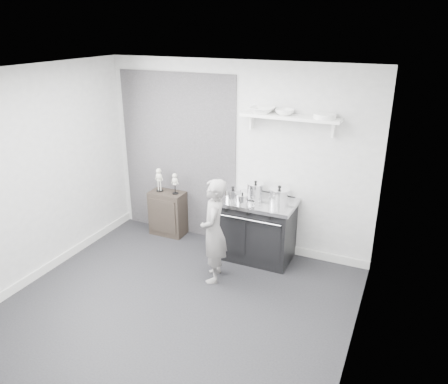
{
  "coord_description": "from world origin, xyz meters",
  "views": [
    {
      "loc": [
        2.31,
        -3.75,
        3.16
      ],
      "look_at": [
        0.19,
        0.95,
        1.15
      ],
      "focal_mm": 35.0,
      "sensor_mm": 36.0,
      "label": 1
    }
  ],
  "objects": [
    {
      "name": "room_shell",
      "position": [
        -0.09,
        0.15,
        1.64
      ],
      "size": [
        4.02,
        3.62,
        2.71
      ],
      "color": "#B0B0AE",
      "rests_on": "ground"
    },
    {
      "name": "stove",
      "position": [
        0.44,
        1.48,
        0.44
      ],
      "size": [
        1.1,
        0.68,
        0.88
      ],
      "color": "black",
      "rests_on": "ground"
    },
    {
      "name": "plate_stack",
      "position": [
        1.24,
        1.67,
        2.07
      ],
      "size": [
        0.28,
        0.28,
        0.06
      ],
      "primitive_type": "cylinder",
      "color": "white",
      "rests_on": "wall_shelf"
    },
    {
      "name": "pot_front_left",
      "position": [
        0.14,
        1.36,
        0.96
      ],
      "size": [
        0.31,
        0.23,
        0.19
      ],
      "color": "white",
      "rests_on": "stove"
    },
    {
      "name": "child",
      "position": [
        0.16,
        0.72,
        0.69
      ],
      "size": [
        0.47,
        0.58,
        1.38
      ],
      "primitive_type": "imported",
      "rotation": [
        0.0,
        0.0,
        -1.25
      ],
      "color": "gray",
      "rests_on": "ground"
    },
    {
      "name": "side_cabinet",
      "position": [
        -1.07,
        1.61,
        0.35
      ],
      "size": [
        0.54,
        0.32,
        0.7
      ],
      "primitive_type": "cube",
      "color": "black",
      "rests_on": "ground"
    },
    {
      "name": "pot_back_left",
      "position": [
        0.38,
        1.62,
        0.97
      ],
      "size": [
        0.32,
        0.24,
        0.23
      ],
      "color": "white",
      "rests_on": "stove"
    },
    {
      "name": "bowl_small",
      "position": [
        0.73,
        1.67,
        2.08
      ],
      "size": [
        0.24,
        0.24,
        0.07
      ],
      "primitive_type": "imported",
      "color": "white",
      "rests_on": "wall_shelf"
    },
    {
      "name": "wall_shelf",
      "position": [
        0.8,
        1.68,
        2.01
      ],
      "size": [
        1.3,
        0.26,
        0.24
      ],
      "color": "white",
      "rests_on": "room_shell"
    },
    {
      "name": "pot_front_center",
      "position": [
        0.31,
        1.3,
        0.94
      ],
      "size": [
        0.25,
        0.17,
        0.15
      ],
      "color": "white",
      "rests_on": "stove"
    },
    {
      "name": "ground",
      "position": [
        0.0,
        0.0,
        0.0
      ],
      "size": [
        4.0,
        4.0,
        0.0
      ],
      "primitive_type": "plane",
      "color": "black",
      "rests_on": "ground"
    },
    {
      "name": "skeleton_torso",
      "position": [
        -0.92,
        1.61,
        0.89
      ],
      "size": [
        0.11,
        0.07,
        0.38
      ],
      "primitive_type": null,
      "color": "beige",
      "rests_on": "side_cabinet"
    },
    {
      "name": "pot_back_right",
      "position": [
        0.73,
        1.6,
        0.96
      ],
      "size": [
        0.37,
        0.28,
        0.21
      ],
      "color": "white",
      "rests_on": "stove"
    },
    {
      "name": "skeleton_full",
      "position": [
        -1.2,
        1.61,
        0.92
      ],
      "size": [
        0.12,
        0.08,
        0.43
      ],
      "primitive_type": null,
      "color": "beige",
      "rests_on": "side_cabinet"
    },
    {
      "name": "bowl_large",
      "position": [
        0.42,
        1.67,
        2.08
      ],
      "size": [
        0.33,
        0.33,
        0.08
      ],
      "primitive_type": "imported",
      "color": "white",
      "rests_on": "wall_shelf"
    }
  ]
}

